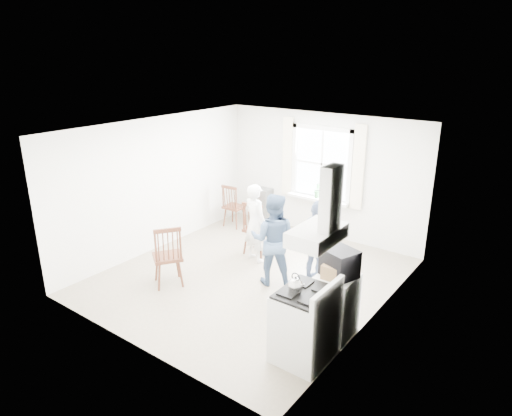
{
  "coord_description": "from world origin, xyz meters",
  "views": [
    {
      "loc": [
        4.37,
        -5.72,
        3.77
      ],
      "look_at": [
        -0.01,
        0.2,
        1.22
      ],
      "focal_mm": 32.0,
      "sensor_mm": 36.0,
      "label": 1
    }
  ],
  "objects_px": {
    "person_left": "(255,223)",
    "person_mid": "(273,239)",
    "windsor_chair_b": "(254,223)",
    "windsor_chair_c": "(168,250)",
    "windsor_chair_a": "(231,202)",
    "person_right": "(317,243)",
    "low_cabinet": "(335,305)",
    "gas_stove": "(305,324)",
    "stereo_stack": "(340,263)"
  },
  "relations": [
    {
      "from": "windsor_chair_b",
      "to": "person_left",
      "type": "relative_size",
      "value": 0.72
    },
    {
      "from": "person_left",
      "to": "windsor_chair_b",
      "type": "bearing_deg",
      "value": -34.9
    },
    {
      "from": "windsor_chair_c",
      "to": "person_right",
      "type": "relative_size",
      "value": 0.74
    },
    {
      "from": "gas_stove",
      "to": "windsor_chair_c",
      "type": "distance_m",
      "value": 2.78
    },
    {
      "from": "person_right",
      "to": "windsor_chair_a",
      "type": "bearing_deg",
      "value": -10.47
    },
    {
      "from": "windsor_chair_c",
      "to": "person_mid",
      "type": "relative_size",
      "value": 0.69
    },
    {
      "from": "windsor_chair_b",
      "to": "stereo_stack",
      "type": "bearing_deg",
      "value": -29.67
    },
    {
      "from": "person_left",
      "to": "person_mid",
      "type": "bearing_deg",
      "value": 159.79
    },
    {
      "from": "windsor_chair_a",
      "to": "windsor_chair_b",
      "type": "height_order",
      "value": "windsor_chair_b"
    },
    {
      "from": "low_cabinet",
      "to": "windsor_chair_b",
      "type": "bearing_deg",
      "value": 149.91
    },
    {
      "from": "windsor_chair_b",
      "to": "windsor_chair_c",
      "type": "bearing_deg",
      "value": -101.59
    },
    {
      "from": "windsor_chair_a",
      "to": "stereo_stack",
      "type": "bearing_deg",
      "value": -31.27
    },
    {
      "from": "low_cabinet",
      "to": "person_right",
      "type": "distance_m",
      "value": 1.5
    },
    {
      "from": "windsor_chair_c",
      "to": "person_right",
      "type": "xyz_separation_m",
      "value": [
        1.9,
        1.58,
        0.07
      ]
    },
    {
      "from": "windsor_chair_c",
      "to": "stereo_stack",
      "type": "bearing_deg",
      "value": 9.06
    },
    {
      "from": "windsor_chair_b",
      "to": "windsor_chair_a",
      "type": "bearing_deg",
      "value": 145.82
    },
    {
      "from": "windsor_chair_c",
      "to": "gas_stove",
      "type": "bearing_deg",
      "value": -5.37
    },
    {
      "from": "low_cabinet",
      "to": "person_mid",
      "type": "distance_m",
      "value": 1.74
    },
    {
      "from": "low_cabinet",
      "to": "windsor_chair_b",
      "type": "relative_size",
      "value": 0.84
    },
    {
      "from": "low_cabinet",
      "to": "windsor_chair_b",
      "type": "xyz_separation_m",
      "value": [
        -2.45,
        1.42,
        0.21
      ]
    },
    {
      "from": "low_cabinet",
      "to": "windsor_chair_a",
      "type": "distance_m",
      "value": 4.4
    },
    {
      "from": "person_right",
      "to": "person_mid",
      "type": "bearing_deg",
      "value": 46.87
    },
    {
      "from": "windsor_chair_b",
      "to": "person_mid",
      "type": "bearing_deg",
      "value": -37.67
    },
    {
      "from": "person_left",
      "to": "stereo_stack",
      "type": "bearing_deg",
      "value": 166.61
    },
    {
      "from": "gas_stove",
      "to": "windsor_chair_c",
      "type": "height_order",
      "value": "gas_stove"
    },
    {
      "from": "windsor_chair_a",
      "to": "person_right",
      "type": "distance_m",
      "value": 3.04
    },
    {
      "from": "windsor_chair_b",
      "to": "person_mid",
      "type": "relative_size",
      "value": 0.68
    },
    {
      "from": "stereo_stack",
      "to": "windsor_chair_c",
      "type": "distance_m",
      "value": 2.92
    },
    {
      "from": "windsor_chair_c",
      "to": "low_cabinet",
      "type": "bearing_deg",
      "value": 8.83
    },
    {
      "from": "windsor_chair_a",
      "to": "windsor_chair_c",
      "type": "bearing_deg",
      "value": -71.6
    },
    {
      "from": "windsor_chair_c",
      "to": "person_mid",
      "type": "height_order",
      "value": "person_mid"
    },
    {
      "from": "person_left",
      "to": "gas_stove",
      "type": "bearing_deg",
      "value": 153.54
    },
    {
      "from": "windsor_chair_a",
      "to": "person_left",
      "type": "relative_size",
      "value": 0.66
    },
    {
      "from": "windsor_chair_a",
      "to": "person_right",
      "type": "height_order",
      "value": "person_right"
    },
    {
      "from": "windsor_chair_a",
      "to": "person_right",
      "type": "xyz_separation_m",
      "value": [
        2.81,
        -1.16,
        0.13
      ]
    },
    {
      "from": "stereo_stack",
      "to": "windsor_chair_a",
      "type": "xyz_separation_m",
      "value": [
        -3.76,
        2.28,
        -0.49
      ]
    },
    {
      "from": "gas_stove",
      "to": "windsor_chair_c",
      "type": "bearing_deg",
      "value": 174.63
    },
    {
      "from": "gas_stove",
      "to": "person_mid",
      "type": "distance_m",
      "value": 2.07
    },
    {
      "from": "stereo_stack",
      "to": "person_right",
      "type": "distance_m",
      "value": 1.52
    },
    {
      "from": "low_cabinet",
      "to": "person_right",
      "type": "bearing_deg",
      "value": 129.48
    },
    {
      "from": "low_cabinet",
      "to": "person_left",
      "type": "xyz_separation_m",
      "value": [
        -2.31,
        1.25,
        0.3
      ]
    },
    {
      "from": "gas_stove",
      "to": "person_right",
      "type": "relative_size",
      "value": 0.76
    },
    {
      "from": "windsor_chair_a",
      "to": "person_mid",
      "type": "relative_size",
      "value": 0.62
    },
    {
      "from": "windsor_chair_b",
      "to": "person_mid",
      "type": "distance_m",
      "value": 1.16
    },
    {
      "from": "windsor_chair_a",
      "to": "windsor_chair_c",
      "type": "distance_m",
      "value": 2.89
    },
    {
      "from": "gas_stove",
      "to": "stereo_stack",
      "type": "height_order",
      "value": "stereo_stack"
    },
    {
      "from": "person_right",
      "to": "stereo_stack",
      "type": "bearing_deg",
      "value": 142.33
    },
    {
      "from": "windsor_chair_a",
      "to": "windsor_chair_b",
      "type": "distance_m",
      "value": 1.56
    },
    {
      "from": "low_cabinet",
      "to": "person_left",
      "type": "height_order",
      "value": "person_left"
    },
    {
      "from": "low_cabinet",
      "to": "windsor_chair_b",
      "type": "distance_m",
      "value": 2.84
    }
  ]
}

